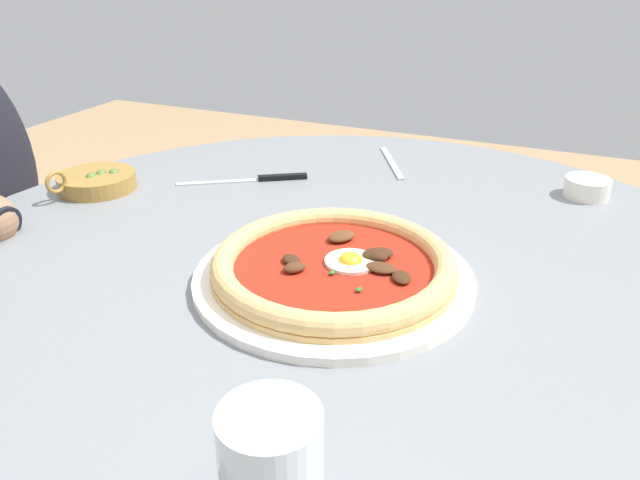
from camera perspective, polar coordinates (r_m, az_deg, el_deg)
The scene contains 7 objects.
dining_table at distance 0.79m, azimuth 1.66°, elevation -11.46°, with size 1.05×1.05×0.73m.
pizza_on_plate at distance 0.67m, azimuth 1.31°, elevation -2.62°, with size 0.31×0.31×0.04m.
water_glass at distance 0.40m, azimuth -4.55°, elevation -21.28°, with size 0.06×0.06×0.09m.
steak_knife at distance 0.96m, azimuth -5.44°, elevation 5.73°, with size 0.12×0.18×0.01m.
ramekin_capers at distance 0.98m, azimuth 23.75°, elevation 4.58°, with size 0.06×0.06×0.03m.
olive_pan at distance 0.98m, azimuth -20.19°, elevation 5.20°, with size 0.14×0.12×0.05m.
fork_utensil at distance 1.05m, azimuth 6.72°, elevation 7.21°, with size 0.15×0.09×0.00m.
Camera 1 is at (-0.58, -0.23, 1.06)m, focal length 34.17 mm.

